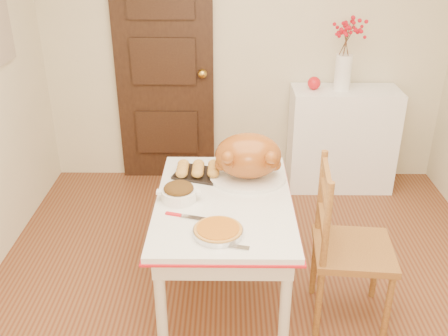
{
  "coord_description": "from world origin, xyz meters",
  "views": [
    {
      "loc": [
        -0.14,
        -2.35,
        2.19
      ],
      "look_at": [
        -0.17,
        0.3,
        0.89
      ],
      "focal_mm": 40.76,
      "sensor_mm": 36.0,
      "label": 1
    }
  ],
  "objects_px": {
    "chair_oak": "(354,246)",
    "kitchen_table": "(224,249)",
    "sideboard": "(341,139)",
    "turkey_platter": "(248,158)",
    "pumpkin_pie": "(218,230)"
  },
  "relations": [
    {
      "from": "chair_oak",
      "to": "kitchen_table",
      "type": "bearing_deg",
      "value": 81.78
    },
    {
      "from": "kitchen_table",
      "to": "chair_oak",
      "type": "xyz_separation_m",
      "value": [
        0.75,
        -0.17,
        0.15
      ]
    },
    {
      "from": "sideboard",
      "to": "turkey_platter",
      "type": "xyz_separation_m",
      "value": [
        -0.87,
        -1.28,
        0.41
      ]
    },
    {
      "from": "turkey_platter",
      "to": "pumpkin_pie",
      "type": "relative_size",
      "value": 1.82
    },
    {
      "from": "chair_oak",
      "to": "pumpkin_pie",
      "type": "distance_m",
      "value": 0.83
    },
    {
      "from": "chair_oak",
      "to": "turkey_platter",
      "type": "distance_m",
      "value": 0.82
    },
    {
      "from": "kitchen_table",
      "to": "turkey_platter",
      "type": "relative_size",
      "value": 2.48
    },
    {
      "from": "sideboard",
      "to": "turkey_platter",
      "type": "relative_size",
      "value": 1.88
    },
    {
      "from": "kitchen_table",
      "to": "turkey_platter",
      "type": "distance_m",
      "value": 0.58
    },
    {
      "from": "sideboard",
      "to": "pumpkin_pie",
      "type": "bearing_deg",
      "value": -118.76
    },
    {
      "from": "pumpkin_pie",
      "to": "sideboard",
      "type": "bearing_deg",
      "value": 61.24
    },
    {
      "from": "sideboard",
      "to": "chair_oak",
      "type": "relative_size",
      "value": 0.89
    },
    {
      "from": "sideboard",
      "to": "chair_oak",
      "type": "xyz_separation_m",
      "value": [
        -0.27,
        -1.71,
        0.05
      ]
    },
    {
      "from": "kitchen_table",
      "to": "pumpkin_pie",
      "type": "distance_m",
      "value": 0.53
    },
    {
      "from": "chair_oak",
      "to": "turkey_platter",
      "type": "xyz_separation_m",
      "value": [
        -0.6,
        0.42,
        0.36
      ]
    }
  ]
}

